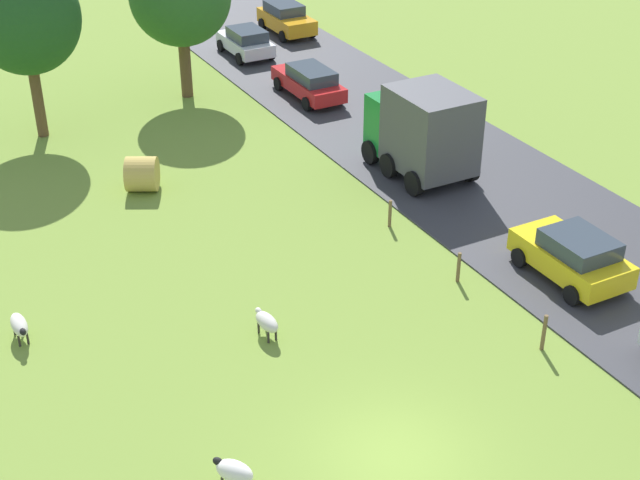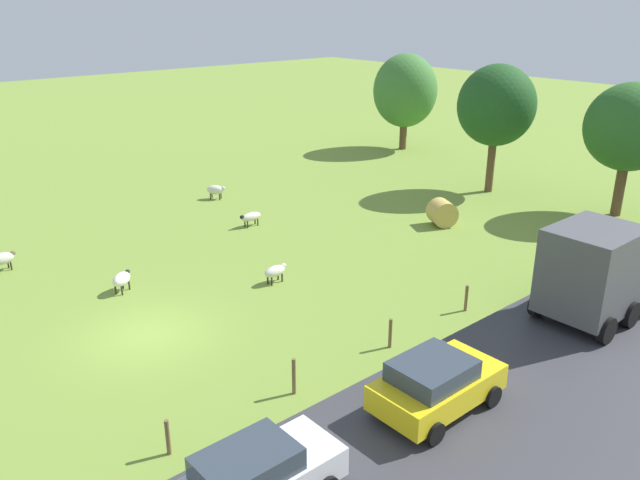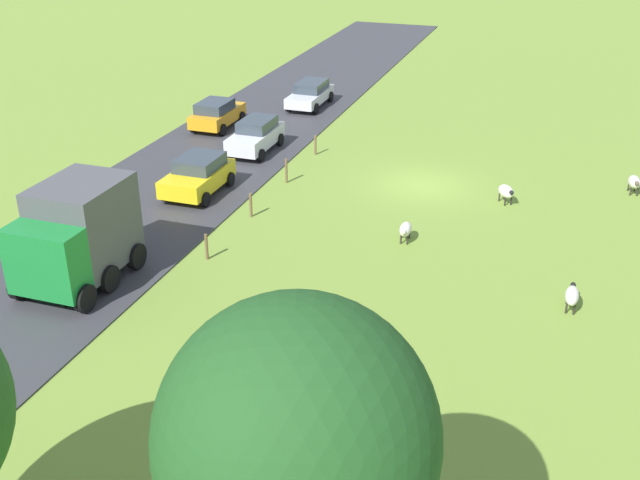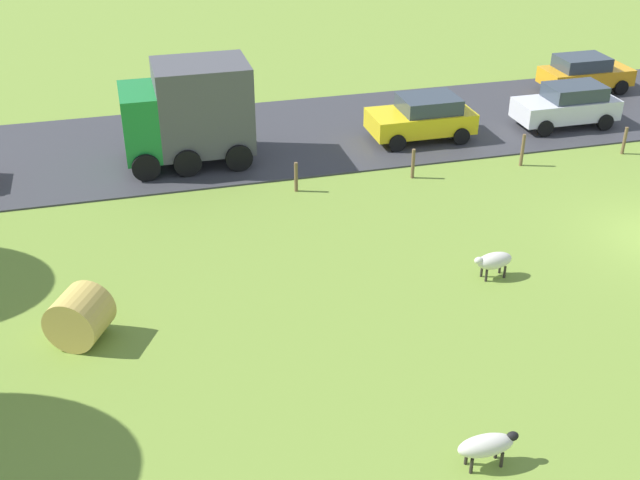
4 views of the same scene
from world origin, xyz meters
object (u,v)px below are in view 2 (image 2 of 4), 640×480
truck_0 (597,270)px  car_6 (436,383)px  hay_bale_0 (442,213)px  sheep_3 (2,259)px  sheep_1 (275,271)px  sheep_6 (251,217)px  tree_2 (630,128)px  sheep_5 (216,190)px  car_3 (256,477)px  sheep_2 (122,279)px  tree_0 (405,91)px  tree_1 (496,106)px

truck_0 → car_6: size_ratio=1.13×
hay_bale_0 → truck_0: truck_0 is taller
car_6 → hay_bale_0: bearing=128.5°
sheep_3 → hay_bale_0: hay_bale_0 is taller
sheep_1 → sheep_6: (-6.42, 3.26, 0.00)m
sheep_3 → sheep_6: bearing=78.9°
tree_2 → truck_0: (5.05, -12.44, -2.86)m
sheep_3 → sheep_5: (-3.05, 12.66, -0.01)m
sheep_1 → car_3: (9.78, -7.88, 0.40)m
sheep_5 → truck_0: (21.80, 2.51, 1.38)m
sheep_1 → sheep_2: 6.15m
sheep_2 → sheep_6: sheep_2 is taller
sheep_1 → sheep_6: size_ratio=0.92×
sheep_3 → car_3: 18.46m
sheep_3 → truck_0: 24.15m
truck_0 → sheep_5: bearing=-173.4°
sheep_5 → sheep_2: bearing=-48.9°
sheep_5 → tree_2: size_ratio=0.16×
tree_0 → car_3: bearing=-52.6°
sheep_5 → tree_0: tree_0 is taller
sheep_3 → tree_1: 27.34m
tree_0 → sheep_1: bearing=-59.1°
sheep_1 → hay_bale_0: size_ratio=0.87×
tree_0 → car_3: (23.37, -30.58, -3.56)m
sheep_6 → tree_0: tree_0 is taller
sheep_6 → tree_2: bearing=54.7°
sheep_2 → hay_bale_0: bearing=78.7°
tree_0 → tree_1: (11.39, -4.74, 0.72)m
tree_2 → truck_0: bearing=-67.9°
sheep_5 → truck_0: 21.98m
sheep_5 → tree_0: 18.76m
sheep_6 → hay_bale_0: hay_bale_0 is taller
hay_bale_0 → tree_1: bearing=106.7°
sheep_5 → hay_bale_0: (11.63, 6.42, 0.12)m
sheep_2 → sheep_3: sheep_3 is taller
sheep_6 → car_6: bearing=-17.2°
sheep_2 → tree_0: bearing=110.2°
tree_1 → tree_2: bearing=11.3°
hay_bale_0 → car_3: 21.20m
sheep_1 → sheep_3: (-8.67, -8.20, 0.04)m
sheep_1 → hay_bale_0: 10.88m
tree_0 → car_3: size_ratio=1.80×
tree_0 → car_3: 38.65m
car_6 → sheep_6: bearing=162.8°
tree_2 → car_3: 27.96m
tree_0 → tree_2: bearing=-10.0°
car_3 → car_6: bearing=87.9°
hay_bale_0 → tree_0: tree_0 is taller
sheep_6 → tree_2: tree_2 is taller
sheep_5 → tree_1: (9.51, 13.50, 4.64)m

